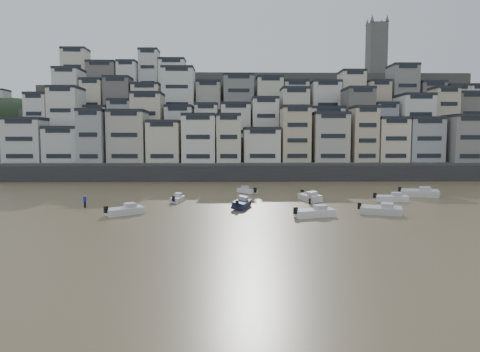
{
  "coord_description": "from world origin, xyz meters",
  "views": [
    {
      "loc": [
        4.0,
        -31.8,
        9.01
      ],
      "look_at": [
        5.28,
        30.0,
        4.0
      ],
      "focal_mm": 32.0,
      "sensor_mm": 36.0,
      "label": 1
    }
  ],
  "objects_px": {
    "boat_h": "(247,190)",
    "boat_e": "(310,196)",
    "boat_d": "(391,197)",
    "boat_f": "(177,198)",
    "boat_g": "(419,192)",
    "person_pink": "(310,198)",
    "boat_c": "(242,203)",
    "person_blue": "(85,201)",
    "boat_b": "(381,209)",
    "boat_a": "(315,211)",
    "boat_j": "(125,209)"
  },
  "relations": [
    {
      "from": "boat_e",
      "to": "boat_c",
      "type": "xyz_separation_m",
      "value": [
        -10.46,
        -6.76,
        -0.03
      ]
    },
    {
      "from": "boat_a",
      "to": "boat_c",
      "type": "height_order",
      "value": "boat_c"
    },
    {
      "from": "boat_j",
      "to": "boat_g",
      "type": "bearing_deg",
      "value": -19.8
    },
    {
      "from": "boat_j",
      "to": "boat_c",
      "type": "xyz_separation_m",
      "value": [
        14.5,
        5.0,
        0.05
      ]
    },
    {
      "from": "person_pink",
      "to": "boat_c",
      "type": "bearing_deg",
      "value": -159.94
    },
    {
      "from": "person_blue",
      "to": "boat_j",
      "type": "bearing_deg",
      "value": -41.15
    },
    {
      "from": "boat_j",
      "to": "person_pink",
      "type": "height_order",
      "value": "person_pink"
    },
    {
      "from": "boat_b",
      "to": "boat_e",
      "type": "relative_size",
      "value": 0.94
    },
    {
      "from": "person_pink",
      "to": "boat_h",
      "type": "bearing_deg",
      "value": 123.91
    },
    {
      "from": "boat_f",
      "to": "person_blue",
      "type": "bearing_deg",
      "value": 120.98
    },
    {
      "from": "boat_j",
      "to": "person_blue",
      "type": "height_order",
      "value": "person_blue"
    },
    {
      "from": "boat_f",
      "to": "person_blue",
      "type": "xyz_separation_m",
      "value": [
        -11.95,
        -5.16,
        0.25
      ]
    },
    {
      "from": "boat_g",
      "to": "person_pink",
      "type": "bearing_deg",
      "value": -143.45
    },
    {
      "from": "boat_a",
      "to": "boat_j",
      "type": "distance_m",
      "value": 23.11
    },
    {
      "from": "boat_d",
      "to": "person_pink",
      "type": "distance_m",
      "value": 12.93
    },
    {
      "from": "boat_d",
      "to": "boat_e",
      "type": "relative_size",
      "value": 0.91
    },
    {
      "from": "boat_h",
      "to": "boat_f",
      "type": "height_order",
      "value": "boat_h"
    },
    {
      "from": "boat_b",
      "to": "person_blue",
      "type": "distance_m",
      "value": 38.98
    },
    {
      "from": "boat_b",
      "to": "boat_c",
      "type": "xyz_separation_m",
      "value": [
        -16.99,
        5.49,
        0.02
      ]
    },
    {
      "from": "boat_d",
      "to": "boat_e",
      "type": "distance_m",
      "value": 12.18
    },
    {
      "from": "boat_e",
      "to": "person_pink",
      "type": "relative_size",
      "value": 3.29
    },
    {
      "from": "person_pink",
      "to": "person_blue",
      "type": "bearing_deg",
      "value": -175.35
    },
    {
      "from": "boat_b",
      "to": "boat_f",
      "type": "height_order",
      "value": "boat_b"
    },
    {
      "from": "boat_d",
      "to": "boat_c",
      "type": "xyz_separation_m",
      "value": [
        -22.61,
        -5.91,
        0.05
      ]
    },
    {
      "from": "boat_a",
      "to": "boat_h",
      "type": "bearing_deg",
      "value": 89.49
    },
    {
      "from": "boat_a",
      "to": "boat_f",
      "type": "xyz_separation_m",
      "value": [
        -18.01,
        13.18,
        -0.11
      ]
    },
    {
      "from": "boat_c",
      "to": "person_pink",
      "type": "xyz_separation_m",
      "value": [
        9.88,
        3.61,
        0.12
      ]
    },
    {
      "from": "boat_h",
      "to": "boat_c",
      "type": "xyz_separation_m",
      "value": [
        -1.32,
        -16.34,
        0.13
      ]
    },
    {
      "from": "boat_d",
      "to": "boat_b",
      "type": "height_order",
      "value": "boat_b"
    },
    {
      "from": "boat_h",
      "to": "boat_f",
      "type": "xyz_separation_m",
      "value": [
        -10.8,
        -10.12,
        -0.01
      ]
    },
    {
      "from": "boat_g",
      "to": "boat_h",
      "type": "distance_m",
      "value": 28.31
    },
    {
      "from": "person_pink",
      "to": "boat_b",
      "type": "bearing_deg",
      "value": -52.03
    },
    {
      "from": "boat_a",
      "to": "boat_c",
      "type": "bearing_deg",
      "value": 123.1
    },
    {
      "from": "boat_e",
      "to": "person_blue",
      "type": "bearing_deg",
      "value": -95.32
    },
    {
      "from": "boat_b",
      "to": "person_pink",
      "type": "xyz_separation_m",
      "value": [
        -7.1,
        9.1,
        0.14
      ]
    },
    {
      "from": "boat_h",
      "to": "boat_e",
      "type": "height_order",
      "value": "boat_e"
    },
    {
      "from": "boat_a",
      "to": "boat_e",
      "type": "distance_m",
      "value": 13.85
    },
    {
      "from": "boat_j",
      "to": "person_blue",
      "type": "xyz_separation_m",
      "value": [
        -6.94,
        6.06,
        0.17
      ]
    },
    {
      "from": "boat_h",
      "to": "person_blue",
      "type": "height_order",
      "value": "person_blue"
    },
    {
      "from": "boat_d",
      "to": "person_blue",
      "type": "xyz_separation_m",
      "value": [
        -44.04,
        -4.84,
        0.16
      ]
    },
    {
      "from": "boat_e",
      "to": "person_blue",
      "type": "distance_m",
      "value": 32.4
    },
    {
      "from": "boat_d",
      "to": "boat_b",
      "type": "distance_m",
      "value": 12.71
    },
    {
      "from": "boat_g",
      "to": "person_blue",
      "type": "xyz_separation_m",
      "value": [
        -50.58,
        -10.08,
        0.0
      ]
    },
    {
      "from": "boat_h",
      "to": "person_pink",
      "type": "relative_size",
      "value": 2.65
    },
    {
      "from": "boat_b",
      "to": "boat_h",
      "type": "relative_size",
      "value": 1.17
    },
    {
      "from": "boat_d",
      "to": "boat_f",
      "type": "relative_size",
      "value": 1.15
    },
    {
      "from": "boat_d",
      "to": "person_pink",
      "type": "height_order",
      "value": "person_pink"
    },
    {
      "from": "boat_e",
      "to": "boat_f",
      "type": "bearing_deg",
      "value": -103.9
    },
    {
      "from": "boat_d",
      "to": "boat_e",
      "type": "xyz_separation_m",
      "value": [
        -12.15,
        0.86,
        0.07
      ]
    },
    {
      "from": "boat_b",
      "to": "person_pink",
      "type": "distance_m",
      "value": 11.55
    }
  ]
}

